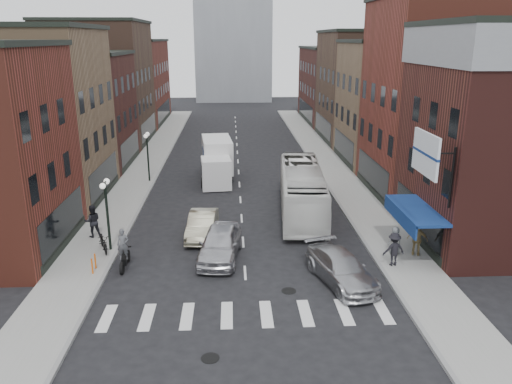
{
  "coord_description": "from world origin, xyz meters",
  "views": [
    {
      "loc": [
        -0.59,
        -21.93,
        11.37
      ],
      "look_at": [
        0.86,
        7.23,
        2.36
      ],
      "focal_mm": 35.0,
      "sensor_mm": 36.0,
      "label": 1
    }
  ],
  "objects_px": {
    "motorcycle_rider": "(124,250)",
    "ped_right_c": "(395,240)",
    "sedan_left_near": "(220,243)",
    "parked_bicycle": "(104,242)",
    "transit_bus": "(302,190)",
    "streetlamp_far": "(147,148)",
    "sedan_left_far": "(202,225)",
    "ped_right_b": "(417,239)",
    "curb_car": "(341,268)",
    "billboard_sign": "(427,155)",
    "box_truck": "(217,161)",
    "ped_left_solo": "(93,221)",
    "bike_rack": "(94,264)",
    "ped_right_a": "(394,249)",
    "streetlamp_near": "(106,202)"
  },
  "relations": [
    {
      "from": "motorcycle_rider",
      "to": "ped_right_c",
      "type": "relative_size",
      "value": 1.42
    },
    {
      "from": "sedan_left_near",
      "to": "parked_bicycle",
      "type": "distance_m",
      "value": 6.49
    },
    {
      "from": "transit_bus",
      "to": "streetlamp_far",
      "type": "bearing_deg",
      "value": 149.84
    },
    {
      "from": "sedan_left_near",
      "to": "sedan_left_far",
      "type": "relative_size",
      "value": 1.12
    },
    {
      "from": "ped_right_b",
      "to": "ped_right_c",
      "type": "relative_size",
      "value": 1.21
    },
    {
      "from": "streetlamp_far",
      "to": "ped_right_b",
      "type": "height_order",
      "value": "streetlamp_far"
    },
    {
      "from": "curb_car",
      "to": "parked_bicycle",
      "type": "xyz_separation_m",
      "value": [
        -12.33,
        4.04,
        -0.07
      ]
    },
    {
      "from": "billboard_sign",
      "to": "transit_bus",
      "type": "height_order",
      "value": "billboard_sign"
    },
    {
      "from": "ped_right_c",
      "to": "ped_right_b",
      "type": "bearing_deg",
      "value": 152.53
    },
    {
      "from": "box_truck",
      "to": "ped_left_solo",
      "type": "distance_m",
      "value": 14.42
    },
    {
      "from": "bike_rack",
      "to": "ped_right_a",
      "type": "height_order",
      "value": "ped_right_a"
    },
    {
      "from": "billboard_sign",
      "to": "sedan_left_far",
      "type": "bearing_deg",
      "value": 153.42
    },
    {
      "from": "sedan_left_near",
      "to": "motorcycle_rider",
      "type": "bearing_deg",
      "value": -161.39
    },
    {
      "from": "streetlamp_near",
      "to": "ped_right_a",
      "type": "relative_size",
      "value": 2.32
    },
    {
      "from": "streetlamp_far",
      "to": "transit_bus",
      "type": "bearing_deg",
      "value": -34.99
    },
    {
      "from": "streetlamp_near",
      "to": "curb_car",
      "type": "distance_m",
      "value": 12.93
    },
    {
      "from": "ped_right_a",
      "to": "ped_right_c",
      "type": "height_order",
      "value": "ped_right_a"
    },
    {
      "from": "motorcycle_rider",
      "to": "transit_bus",
      "type": "relative_size",
      "value": 0.19
    },
    {
      "from": "transit_bus",
      "to": "ped_right_c",
      "type": "height_order",
      "value": "transit_bus"
    },
    {
      "from": "streetlamp_far",
      "to": "transit_bus",
      "type": "relative_size",
      "value": 0.36
    },
    {
      "from": "box_truck",
      "to": "transit_bus",
      "type": "relative_size",
      "value": 0.68
    },
    {
      "from": "sedan_left_far",
      "to": "parked_bicycle",
      "type": "distance_m",
      "value": 5.73
    },
    {
      "from": "box_truck",
      "to": "ped_right_c",
      "type": "bearing_deg",
      "value": -63.08
    },
    {
      "from": "transit_bus",
      "to": "ped_right_a",
      "type": "distance_m",
      "value": 9.44
    },
    {
      "from": "motorcycle_rider",
      "to": "curb_car",
      "type": "bearing_deg",
      "value": -17.89
    },
    {
      "from": "motorcycle_rider",
      "to": "ped_right_a",
      "type": "height_order",
      "value": "motorcycle_rider"
    },
    {
      "from": "motorcycle_rider",
      "to": "ped_right_b",
      "type": "bearing_deg",
      "value": -5.09
    },
    {
      "from": "ped_left_solo",
      "to": "parked_bicycle",
      "type": "bearing_deg",
      "value": 99.61
    },
    {
      "from": "billboard_sign",
      "to": "ped_right_a",
      "type": "height_order",
      "value": "billboard_sign"
    },
    {
      "from": "sedan_left_near",
      "to": "billboard_sign",
      "type": "bearing_deg",
      "value": -6.01
    },
    {
      "from": "box_truck",
      "to": "sedan_left_far",
      "type": "distance_m",
      "value": 12.58
    },
    {
      "from": "billboard_sign",
      "to": "sedan_left_far",
      "type": "relative_size",
      "value": 0.82
    },
    {
      "from": "curb_car",
      "to": "ped_right_c",
      "type": "bearing_deg",
      "value": 22.82
    },
    {
      "from": "billboard_sign",
      "to": "streetlamp_near",
      "type": "relative_size",
      "value": 0.9
    },
    {
      "from": "streetlamp_far",
      "to": "ped_left_solo",
      "type": "relative_size",
      "value": 2.11
    },
    {
      "from": "ped_right_b",
      "to": "ped_right_c",
      "type": "height_order",
      "value": "ped_right_b"
    },
    {
      "from": "sedan_left_far",
      "to": "ped_right_a",
      "type": "relative_size",
      "value": 2.53
    },
    {
      "from": "curb_car",
      "to": "ped_left_solo",
      "type": "bearing_deg",
      "value": 139.24
    },
    {
      "from": "ped_right_c",
      "to": "streetlamp_near",
      "type": "bearing_deg",
      "value": -18.05
    },
    {
      "from": "curb_car",
      "to": "ped_right_c",
      "type": "xyz_separation_m",
      "value": [
        3.56,
        2.88,
        0.18
      ]
    },
    {
      "from": "box_truck",
      "to": "ped_right_b",
      "type": "distance_m",
      "value": 19.62
    },
    {
      "from": "transit_bus",
      "to": "bike_rack",
      "type": "bearing_deg",
      "value": -138.69
    },
    {
      "from": "transit_bus",
      "to": "sedan_left_near",
      "type": "height_order",
      "value": "transit_bus"
    },
    {
      "from": "transit_bus",
      "to": "ped_right_b",
      "type": "distance_m",
      "value": 9.19
    },
    {
      "from": "box_truck",
      "to": "sedan_left_near",
      "type": "distance_m",
      "value": 15.74
    },
    {
      "from": "ped_right_a",
      "to": "sedan_left_near",
      "type": "bearing_deg",
      "value": -18.42
    },
    {
      "from": "transit_bus",
      "to": "ped_right_b",
      "type": "xyz_separation_m",
      "value": [
        5.19,
        -7.57,
        -0.53
      ]
    },
    {
      "from": "bike_rack",
      "to": "ped_right_c",
      "type": "relative_size",
      "value": 0.53
    },
    {
      "from": "billboard_sign",
      "to": "bike_rack",
      "type": "xyz_separation_m",
      "value": [
        -16.19,
        0.8,
        -5.58
      ]
    },
    {
      "from": "billboard_sign",
      "to": "ped_right_b",
      "type": "distance_m",
      "value": 5.45
    }
  ]
}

